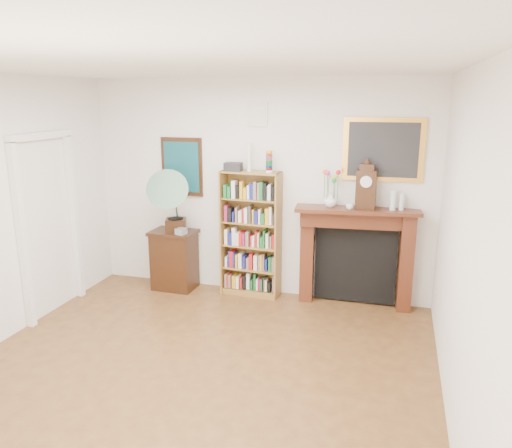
{
  "coord_description": "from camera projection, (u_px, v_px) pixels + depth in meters",
  "views": [
    {
      "loc": [
        1.73,
        -3.64,
        2.55
      ],
      "look_at": [
        0.23,
        1.6,
        1.17
      ],
      "focal_mm": 35.0,
      "sensor_mm": 36.0,
      "label": 1
    }
  ],
  "objects": [
    {
      "name": "teal_poster",
      "position": [
        182.0,
        167.0,
        6.67
      ],
      "size": [
        0.58,
        0.04,
        0.78
      ],
      "color": "black",
      "rests_on": "back_wall"
    },
    {
      "name": "side_cabinet",
      "position": [
        174.0,
        260.0,
        6.79
      ],
      "size": [
        0.61,
        0.45,
        0.81
      ],
      "primitive_type": "cube",
      "rotation": [
        0.0,
        0.0,
        -0.04
      ],
      "color": "black",
      "rests_on": "floor"
    },
    {
      "name": "bottle_left",
      "position": [
        393.0,
        200.0,
        5.88
      ],
      "size": [
        0.07,
        0.07,
        0.24
      ],
      "primitive_type": "cylinder",
      "color": "silver",
      "rests_on": "fireplace"
    },
    {
      "name": "room",
      "position": [
        176.0,
        241.0,
        4.14
      ],
      "size": [
        4.51,
        5.01,
        2.81
      ],
      "color": "#553119",
      "rests_on": "ground"
    },
    {
      "name": "small_picture",
      "position": [
        257.0,
        114.0,
        6.22
      ],
      "size": [
        0.26,
        0.04,
        0.3
      ],
      "color": "white",
      "rests_on": "back_wall"
    },
    {
      "name": "flower_vase",
      "position": [
        331.0,
        200.0,
        6.07
      ],
      "size": [
        0.2,
        0.2,
        0.17
      ],
      "primitive_type": "imported",
      "rotation": [
        0.0,
        0.0,
        -0.23
      ],
      "color": "white",
      "rests_on": "fireplace"
    },
    {
      "name": "bottle_right",
      "position": [
        402.0,
        202.0,
        5.88
      ],
      "size": [
        0.06,
        0.06,
        0.2
      ],
      "primitive_type": "cylinder",
      "color": "silver",
      "rests_on": "fireplace"
    },
    {
      "name": "cd_stack",
      "position": [
        181.0,
        231.0,
        6.52
      ],
      "size": [
        0.14,
        0.14,
        0.08
      ],
      "primitive_type": "cube",
      "rotation": [
        0.0,
        0.0,
        -0.24
      ],
      "color": "#A5A5B1",
      "rests_on": "side_cabinet"
    },
    {
      "name": "mantel_clock",
      "position": [
        366.0,
        187.0,
        5.92
      ],
      "size": [
        0.24,
        0.15,
        0.54
      ],
      "rotation": [
        0.0,
        0.0,
        -0.05
      ],
      "color": "black",
      "rests_on": "fireplace"
    },
    {
      "name": "gramophone",
      "position": [
        170.0,
        197.0,
        6.46
      ],
      "size": [
        0.72,
        0.8,
        0.86
      ],
      "rotation": [
        0.0,
        0.0,
        0.36
      ],
      "color": "black",
      "rests_on": "side_cabinet"
    },
    {
      "name": "door_casing",
      "position": [
        48.0,
        210.0,
        5.88
      ],
      "size": [
        0.08,
        1.02,
        2.17
      ],
      "color": "white",
      "rests_on": "left_wall"
    },
    {
      "name": "bookshelf",
      "position": [
        251.0,
        227.0,
        6.46
      ],
      "size": [
        0.78,
        0.32,
        1.9
      ],
      "rotation": [
        0.0,
        0.0,
        -0.07
      ],
      "color": "brown",
      "rests_on": "floor"
    },
    {
      "name": "gilt_painting",
      "position": [
        383.0,
        150.0,
        5.9
      ],
      "size": [
        0.95,
        0.04,
        0.75
      ],
      "color": "gold",
      "rests_on": "back_wall"
    },
    {
      "name": "teacup",
      "position": [
        350.0,
        206.0,
        5.93
      ],
      "size": [
        0.12,
        0.12,
        0.08
      ],
      "primitive_type": "imported",
      "rotation": [
        0.0,
        0.0,
        -0.37
      ],
      "color": "silver",
      "rests_on": "fireplace"
    },
    {
      "name": "fireplace",
      "position": [
        356.0,
        247.0,
        6.19
      ],
      "size": [
        1.51,
        0.49,
        1.26
      ],
      "rotation": [
        0.0,
        0.0,
        0.1
      ],
      "color": "#462010",
      "rests_on": "floor"
    }
  ]
}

